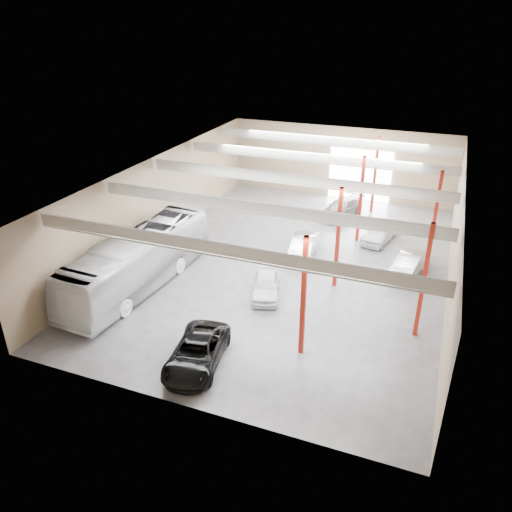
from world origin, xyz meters
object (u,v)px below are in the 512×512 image
Objects in this scene: car_right_far at (380,231)px; black_sedan at (197,353)px; car_row_b at (303,247)px; coach_bus at (139,261)px; car_row_a at (266,285)px; car_row_c at (342,208)px; car_right_near at (408,265)px.

black_sedan is at bearing -96.04° from car_right_far.
black_sedan is at bearing -101.46° from car_row_b.
coach_bus is at bearing -123.90° from car_right_far.
car_row_b reaches higher than car_row_a.
car_row_b is 9.37m from car_row_c.
car_row_c is at bearing 66.96° from car_row_a.
car_right_near is (6.82, -9.42, -0.03)m from car_row_c.
car_row_b is 1.05× the size of car_right_near.
car_row_c is (9.94, 17.61, -1.11)m from coach_bus.
black_sedan is at bearing -110.20° from car_right_near.
car_row_c is at bearing 78.84° from car_row_b.
car_row_a is 15.78m from car_row_c.
car_right_far is at bearing -29.43° from car_row_c.
car_row_c is 1.18× the size of car_right_near.
car_row_b is (0.65, 6.38, 0.04)m from car_row_a.
black_sedan is (7.47, -6.21, -1.13)m from coach_bus.
black_sedan is at bearing -113.50° from car_row_a.
car_right_near is at bearing 29.22° from coach_bus.
car_row_b reaches higher than car_right_near.
car_right_far is at bearing 62.29° from black_sedan.
black_sedan is 1.14× the size of car_right_far.
coach_bus is at bearing -102.74° from car_row_c.
black_sedan is 23.95m from car_row_c.
black_sedan is 17.13m from car_right_near.
coach_bus reaches higher than car_right_far.
car_row_b reaches higher than car_row_c.
coach_bus is 2.48× the size of black_sedan.
car_right_far is (6.53, 19.60, 0.06)m from black_sedan.
car_right_far reaches higher than car_row_a.
car_row_c reaches higher than car_right_near.
car_row_a is at bearing 16.07° from coach_bus.
car_row_c is at bearing 74.80° from black_sedan.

